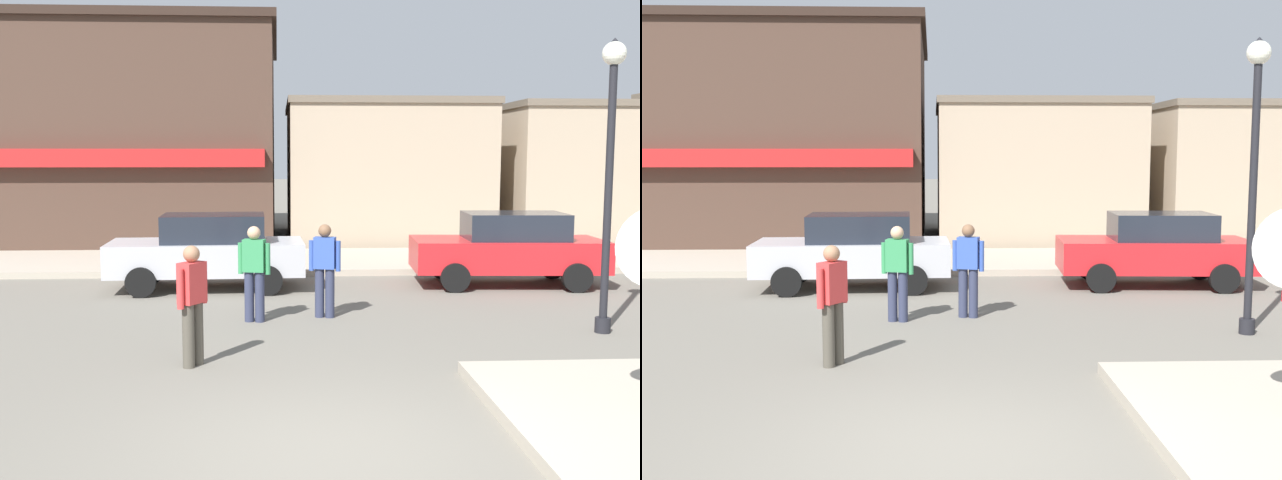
{
  "view_description": "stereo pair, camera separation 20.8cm",
  "coord_description": "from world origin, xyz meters",
  "views": [
    {
      "loc": [
        -0.5,
        -6.74,
        2.78
      ],
      "look_at": [
        0.14,
        4.5,
        1.5
      ],
      "focal_mm": 42.0,
      "sensor_mm": 36.0,
      "label": 1
    },
    {
      "loc": [
        -0.29,
        -6.75,
        2.78
      ],
      "look_at": [
        0.14,
        4.5,
        1.5
      ],
      "focal_mm": 42.0,
      "sensor_mm": 36.0,
      "label": 2
    }
  ],
  "objects": [
    {
      "name": "building_corner_shop",
      "position": [
        -5.0,
        18.91,
        3.39
      ],
      "size": [
        9.01,
        9.88,
        6.76
      ],
      "color": "#473328",
      "rests_on": "ground"
    },
    {
      "name": "building_storefront_left_mid",
      "position": [
        9.56,
        18.24,
        2.2
      ],
      "size": [
        5.78,
        7.33,
        4.39
      ],
      "color": "tan",
      "rests_on": "ground"
    },
    {
      "name": "lamp_post",
      "position": [
        4.6,
        4.53,
        2.96
      ],
      "size": [
        0.36,
        0.36,
        4.54
      ],
      "color": "black",
      "rests_on": "ground"
    },
    {
      "name": "pedestrian_crossing_near",
      "position": [
        -0.89,
        5.61,
        0.87
      ],
      "size": [
        0.56,
        0.29,
        1.61
      ],
      "color": "#2D334C",
      "rests_on": "ground"
    },
    {
      "name": "kerb_far",
      "position": [
        0.0,
        12.23,
        0.07
      ],
      "size": [
        80.0,
        4.0,
        0.15
      ],
      "primitive_type": "cube",
      "color": "#A89E8C",
      "rests_on": "ground"
    },
    {
      "name": "parked_car_second",
      "position": [
        4.43,
        8.86,
        0.81
      ],
      "size": [
        4.1,
        2.07,
        1.56
      ],
      "color": "red",
      "rests_on": "ground"
    },
    {
      "name": "building_storefront_left_near",
      "position": [
        2.91,
        18.18,
        2.23
      ],
      "size": [
        6.18,
        7.31,
        4.46
      ],
      "color": "tan",
      "rests_on": "ground"
    },
    {
      "name": "parked_car_nearest",
      "position": [
        -1.94,
        8.78,
        0.81
      ],
      "size": [
        4.05,
        1.98,
        1.56
      ],
      "color": "#B7B7BC",
      "rests_on": "ground"
    },
    {
      "name": "pedestrian_kerb_side",
      "position": [
        0.3,
        5.89,
        0.87
      ],
      "size": [
        0.56,
        0.3,
        1.61
      ],
      "color": "#2D334C",
      "rests_on": "ground"
    },
    {
      "name": "pedestrian_crossing_far",
      "position": [
        -1.62,
        3.0,
        0.87
      ],
      "size": [
        0.38,
        0.51,
        1.61
      ],
      "color": "#4C473D",
      "rests_on": "ground"
    },
    {
      "name": "ground_plane",
      "position": [
        0.0,
        0.0,
        0.0
      ],
      "size": [
        160.0,
        160.0,
        0.0
      ],
      "primitive_type": "plane",
      "color": "#6B665B"
    }
  ]
}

